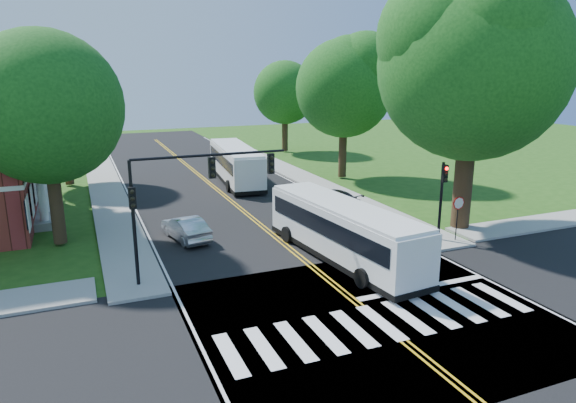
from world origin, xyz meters
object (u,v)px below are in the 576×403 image
hatchback (186,228)px  bus_follow (235,163)px  bus_lead (343,230)px  signal_nw (187,188)px  dark_sedan (332,199)px  suv (357,218)px  signal_ne (442,191)px

hatchback → bus_follow: bearing=-128.5°
bus_lead → hatchback: 9.15m
signal_nw → bus_lead: (7.72, -0.29, -2.83)m
bus_follow → dark_sedan: size_ratio=2.57×
bus_lead → suv: (3.39, 4.35, -0.89)m
hatchback → suv: hatchback is taller
hatchback → suv: (10.15, -1.76, -0.03)m
bus_lead → hatchback: bus_lead is taller
signal_nw → signal_ne: bearing=0.0°
bus_lead → signal_ne: bearing=177.0°
bus_follow → suv: 16.04m
signal_nw → hatchback: size_ratio=1.73×
hatchback → suv: 10.30m
dark_sedan → bus_follow: bearing=-88.0°
suv → signal_nw: bearing=-0.5°
bus_follow → hatchback: bus_follow is taller
signal_ne → signal_nw: bearing=-180.0°
hatchback → dark_sedan: 11.11m
bus_follow → suv: bus_follow is taller
bus_follow → dark_sedan: bearing=113.2°
suv → dark_sedan: (0.59, 4.59, 0.03)m
signal_ne → suv: signal_ne is taller
signal_nw → signal_ne: (14.06, 0.01, -1.41)m
bus_lead → suv: bearing=-133.7°
signal_nw → dark_sedan: bearing=36.4°
suv → dark_sedan: dark_sedan is taller
bus_lead → hatchback: size_ratio=2.76×
signal_nw → suv: signal_nw is taller
bus_lead → dark_sedan: (3.98, 8.93, -0.86)m
bus_follow → hatchback: 15.75m
signal_nw → hatchback: signal_nw is taller
bus_lead → signal_nw: bearing=-7.9°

